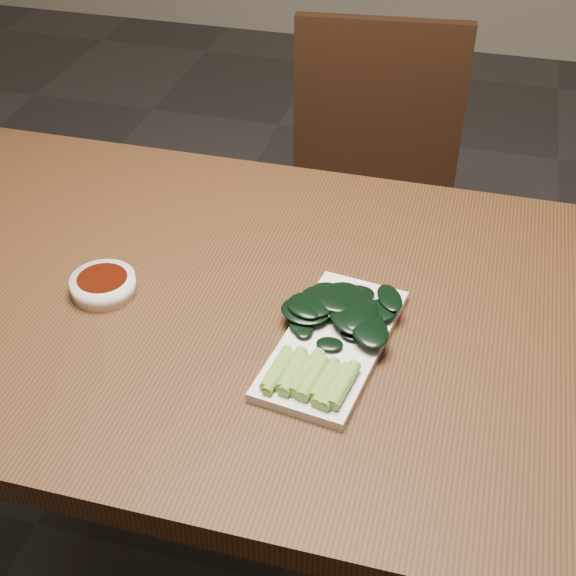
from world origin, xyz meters
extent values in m
cube|color=#3F2512|center=(0.00, 0.00, 0.73)|extent=(1.40, 0.80, 0.04)
cylinder|color=#3F2512|center=(-0.64, 0.34, 0.35)|extent=(0.05, 0.05, 0.71)
cube|color=black|center=(0.03, 0.66, 0.43)|extent=(0.44, 0.44, 0.04)
cylinder|color=black|center=(-0.12, 0.48, 0.21)|extent=(0.04, 0.04, 0.41)
cylinder|color=black|center=(0.22, 0.51, 0.21)|extent=(0.04, 0.04, 0.41)
cylinder|color=black|center=(-0.15, 0.81, 0.21)|extent=(0.04, 0.04, 0.41)
cylinder|color=black|center=(0.18, 0.85, 0.21)|extent=(0.04, 0.04, 0.41)
cube|color=black|center=(0.01, 0.84, 0.67)|extent=(0.40, 0.07, 0.44)
cylinder|color=silver|center=(-0.25, -0.04, 0.76)|extent=(0.10, 0.10, 0.03)
cylinder|color=#380E05|center=(-0.25, -0.04, 0.78)|extent=(0.08, 0.08, 0.00)
cube|color=silver|center=(0.11, -0.07, 0.76)|extent=(0.17, 0.30, 0.01)
cylinder|color=#6EA037|center=(0.05, -0.16, 0.77)|extent=(0.02, 0.08, 0.01)
cylinder|color=#6EA037|center=(0.05, -0.16, 0.77)|extent=(0.03, 0.08, 0.01)
cylinder|color=#6EA037|center=(0.07, -0.15, 0.77)|extent=(0.02, 0.08, 0.02)
cylinder|color=#6EA037|center=(0.07, -0.16, 0.77)|extent=(0.03, 0.07, 0.02)
cylinder|color=#6EA037|center=(0.09, -0.16, 0.77)|extent=(0.03, 0.09, 0.02)
cylinder|color=#6EA037|center=(0.10, -0.16, 0.77)|extent=(0.03, 0.08, 0.02)
cylinder|color=#6EA037|center=(0.11, -0.16, 0.77)|extent=(0.03, 0.07, 0.01)
cylinder|color=#6EA037|center=(0.12, -0.17, 0.77)|extent=(0.03, 0.07, 0.02)
cylinder|color=#6EA037|center=(0.13, -0.17, 0.77)|extent=(0.03, 0.08, 0.02)
cylinder|color=#6EA037|center=(0.14, -0.17, 0.77)|extent=(0.03, 0.08, 0.02)
ellipsoid|color=black|center=(0.06, -0.04, 0.78)|extent=(0.06, 0.05, 0.01)
ellipsoid|color=black|center=(0.06, -0.04, 0.78)|extent=(0.08, 0.08, 0.01)
ellipsoid|color=black|center=(0.12, -0.04, 0.78)|extent=(0.08, 0.08, 0.01)
ellipsoid|color=black|center=(0.09, 0.00, 0.78)|extent=(0.10, 0.11, 0.01)
ellipsoid|color=black|center=(0.08, 0.02, 0.77)|extent=(0.05, 0.04, 0.01)
ellipsoid|color=black|center=(0.12, 0.03, 0.77)|extent=(0.05, 0.05, 0.01)
ellipsoid|color=black|center=(0.16, -0.01, 0.77)|extent=(0.05, 0.05, 0.01)
ellipsoid|color=black|center=(0.08, -0.01, 0.78)|extent=(0.08, 0.07, 0.01)
ellipsoid|color=black|center=(0.17, 0.02, 0.78)|extent=(0.06, 0.07, 0.01)
ellipsoid|color=black|center=(0.12, 0.01, 0.77)|extent=(0.08, 0.08, 0.01)
ellipsoid|color=black|center=(0.07, -0.01, 0.78)|extent=(0.08, 0.08, 0.01)
ellipsoid|color=black|center=(0.06, -0.04, 0.77)|extent=(0.08, 0.07, 0.01)
ellipsoid|color=black|center=(0.13, -0.03, 0.78)|extent=(0.05, 0.07, 0.01)
ellipsoid|color=black|center=(0.06, -0.03, 0.78)|extent=(0.08, 0.07, 0.01)
ellipsoid|color=black|center=(0.14, -0.02, 0.78)|extent=(0.07, 0.09, 0.01)
ellipsoid|color=black|center=(0.11, 0.00, 0.77)|extent=(0.07, 0.07, 0.01)
ellipsoid|color=black|center=(0.15, -0.06, 0.78)|extent=(0.08, 0.09, 0.01)
ellipsoid|color=black|center=(0.06, -0.07, 0.77)|extent=(0.04, 0.04, 0.01)
ellipsoid|color=black|center=(0.10, -0.09, 0.77)|extent=(0.04, 0.03, 0.01)
ellipsoid|color=black|center=(0.06, -0.07, 0.77)|extent=(0.04, 0.04, 0.01)
ellipsoid|color=black|center=(0.13, -0.06, 0.77)|extent=(0.05, 0.04, 0.01)
camera|label=1|loc=(0.26, -0.89, 1.50)|focal=50.00mm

